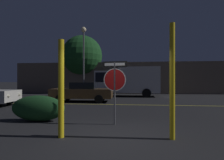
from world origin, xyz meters
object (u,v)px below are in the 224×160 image
(street_lamp, at_px, (84,48))
(tree_0, at_px, (82,56))
(stop_sign, at_px, (115,80))
(passing_car_2, at_px, (83,92))
(hedge_bush_1, at_px, (38,108))
(yellow_pole_right, at_px, (172,81))
(yellow_pole_left, at_px, (61,88))
(delivery_truck, at_px, (126,80))

(street_lamp, relative_size, tree_0, 0.95)
(stop_sign, bearing_deg, passing_car_2, 121.80)
(hedge_bush_1, height_order, street_lamp, street_lamp)
(yellow_pole_right, xyz_separation_m, street_lamp, (-5.82, 12.24, 3.30))
(yellow_pole_right, relative_size, tree_0, 0.44)
(yellow_pole_left, height_order, delivery_truck, delivery_truck)
(yellow_pole_right, height_order, street_lamp, street_lamp)
(delivery_truck, bearing_deg, passing_car_2, 151.12)
(yellow_pole_right, height_order, passing_car_2, yellow_pole_right)
(hedge_bush_1, bearing_deg, passing_car_2, 89.51)
(tree_0, bearing_deg, street_lamp, -72.72)
(hedge_bush_1, relative_size, delivery_truck, 0.34)
(yellow_pole_right, bearing_deg, tree_0, 113.27)
(yellow_pole_left, relative_size, yellow_pole_right, 0.87)
(hedge_bush_1, distance_m, delivery_truck, 11.68)
(yellow_pole_left, distance_m, hedge_bush_1, 2.62)
(yellow_pole_left, height_order, tree_0, tree_0)
(yellow_pole_right, xyz_separation_m, tree_0, (-7.28, 16.92, 3.17))
(passing_car_2, height_order, delivery_truck, delivery_truck)
(yellow_pole_right, distance_m, hedge_bush_1, 5.17)
(yellow_pole_left, bearing_deg, delivery_truck, 83.12)
(stop_sign, height_order, street_lamp, street_lamp)
(hedge_bush_1, bearing_deg, yellow_pole_right, -18.87)
(yellow_pole_left, xyz_separation_m, delivery_truck, (1.57, 12.97, 0.22))
(tree_0, bearing_deg, delivery_truck, -35.66)
(passing_car_2, height_order, tree_0, tree_0)
(stop_sign, bearing_deg, tree_0, 116.74)
(yellow_pole_right, distance_m, street_lamp, 13.95)
(passing_car_2, xyz_separation_m, tree_0, (-2.55, 8.98, 4.03))
(stop_sign, bearing_deg, street_lamp, 117.78)
(delivery_truck, xyz_separation_m, tree_0, (-5.74, 4.12, 3.15))
(yellow_pole_left, distance_m, passing_car_2, 8.30)
(yellow_pole_right, bearing_deg, street_lamp, 115.43)
(passing_car_2, relative_size, street_lamp, 0.67)
(yellow_pole_right, relative_size, hedge_bush_1, 1.46)
(hedge_bush_1, distance_m, tree_0, 16.06)
(street_lamp, height_order, tree_0, tree_0)
(yellow_pole_right, relative_size, street_lamp, 0.46)
(yellow_pole_left, bearing_deg, tree_0, 103.73)
(passing_car_2, distance_m, delivery_truck, 5.88)
(passing_car_2, bearing_deg, hedge_bush_1, 177.99)
(yellow_pole_left, relative_size, passing_car_2, 0.60)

